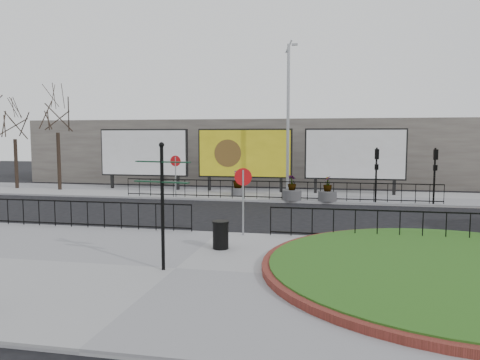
% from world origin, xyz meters
% --- Properties ---
extents(ground, '(90.00, 90.00, 0.00)m').
position_xyz_m(ground, '(0.00, 0.00, 0.00)').
color(ground, black).
rests_on(ground, ground).
extents(pavement_near, '(30.00, 10.00, 0.12)m').
position_xyz_m(pavement_near, '(0.00, -5.00, 0.06)').
color(pavement_near, gray).
rests_on(pavement_near, ground).
extents(pavement_far, '(44.00, 6.00, 0.12)m').
position_xyz_m(pavement_far, '(0.00, 12.00, 0.06)').
color(pavement_far, gray).
rests_on(pavement_far, ground).
extents(brick_edge, '(10.40, 10.40, 0.18)m').
position_xyz_m(brick_edge, '(7.50, -4.00, 0.21)').
color(brick_edge, maroon).
rests_on(brick_edge, pavement_near).
extents(grass_lawn, '(10.00, 10.00, 0.22)m').
position_xyz_m(grass_lawn, '(7.50, -4.00, 0.23)').
color(grass_lawn, '#244713').
rests_on(grass_lawn, pavement_near).
extents(railing_near_left, '(10.00, 0.10, 1.10)m').
position_xyz_m(railing_near_left, '(-6.00, -0.30, 0.67)').
color(railing_near_left, black).
rests_on(railing_near_left, pavement_near).
extents(railing_near_right, '(9.00, 0.10, 1.10)m').
position_xyz_m(railing_near_right, '(6.50, -0.30, 0.67)').
color(railing_near_right, black).
rests_on(railing_near_right, pavement_near).
extents(railing_far, '(18.00, 0.10, 1.10)m').
position_xyz_m(railing_far, '(1.00, 9.30, 0.67)').
color(railing_far, black).
rests_on(railing_far, pavement_far).
extents(speed_sign_far, '(0.64, 0.07, 2.47)m').
position_xyz_m(speed_sign_far, '(-5.00, 9.40, 1.92)').
color(speed_sign_far, gray).
rests_on(speed_sign_far, pavement_far).
extents(speed_sign_near, '(0.64, 0.07, 2.47)m').
position_xyz_m(speed_sign_near, '(1.00, -0.40, 1.92)').
color(speed_sign_near, gray).
rests_on(speed_sign_near, pavement_near).
extents(billboard_left, '(6.20, 0.31, 4.10)m').
position_xyz_m(billboard_left, '(-8.50, 12.97, 2.60)').
color(billboard_left, black).
rests_on(billboard_left, pavement_far).
extents(billboard_mid, '(6.20, 0.31, 4.10)m').
position_xyz_m(billboard_mid, '(-1.50, 12.97, 2.60)').
color(billboard_mid, black).
rests_on(billboard_mid, pavement_far).
extents(billboard_right, '(6.20, 0.31, 4.10)m').
position_xyz_m(billboard_right, '(5.50, 12.97, 2.60)').
color(billboard_right, black).
rests_on(billboard_right, pavement_far).
extents(lamp_post, '(0.74, 0.18, 9.23)m').
position_xyz_m(lamp_post, '(1.51, 11.00, 4.83)').
color(lamp_post, gray).
rests_on(lamp_post, pavement_far).
extents(signal_pole_a, '(0.22, 0.26, 3.00)m').
position_xyz_m(signal_pole_a, '(6.50, 9.34, 2.10)').
color(signal_pole_a, black).
rests_on(signal_pole_a, pavement_far).
extents(signal_pole_b, '(0.22, 0.26, 3.00)m').
position_xyz_m(signal_pole_b, '(9.50, 9.34, 2.10)').
color(signal_pole_b, black).
rests_on(signal_pole_b, pavement_far).
extents(tree_left, '(2.00, 2.00, 7.00)m').
position_xyz_m(tree_left, '(-14.00, 11.50, 3.62)').
color(tree_left, '#2D2119').
rests_on(tree_left, pavement_far).
extents(tree_mid, '(2.00, 2.00, 6.20)m').
position_xyz_m(tree_mid, '(-17.50, 11.80, 3.22)').
color(tree_mid, '#2D2119').
rests_on(tree_mid, pavement_far).
extents(building_backdrop, '(40.00, 10.00, 5.00)m').
position_xyz_m(building_backdrop, '(0.00, 22.00, 2.50)').
color(building_backdrop, slate).
rests_on(building_backdrop, ground).
extents(fingerpost_sign, '(1.63, 0.50, 3.47)m').
position_xyz_m(fingerpost_sign, '(-0.28, -5.20, 2.21)').
color(fingerpost_sign, black).
rests_on(fingerpost_sign, pavement_near).
extents(litter_bin, '(0.55, 0.55, 0.91)m').
position_xyz_m(litter_bin, '(0.68, -2.58, 0.58)').
color(litter_bin, black).
rests_on(litter_bin, pavement_near).
extents(planter_a, '(0.84, 0.84, 1.50)m').
position_xyz_m(planter_a, '(-1.55, 11.00, 0.75)').
color(planter_a, '#4C4C4F').
rests_on(planter_a, pavement_far).
extents(planter_b, '(1.09, 1.09, 1.43)m').
position_xyz_m(planter_b, '(1.92, 9.40, 0.57)').
color(planter_b, '#4C4C4F').
rests_on(planter_b, pavement_far).
extents(planter_c, '(1.05, 1.05, 1.42)m').
position_xyz_m(planter_c, '(3.90, 9.40, 0.58)').
color(planter_c, '#4C4C4F').
rests_on(planter_c, pavement_far).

